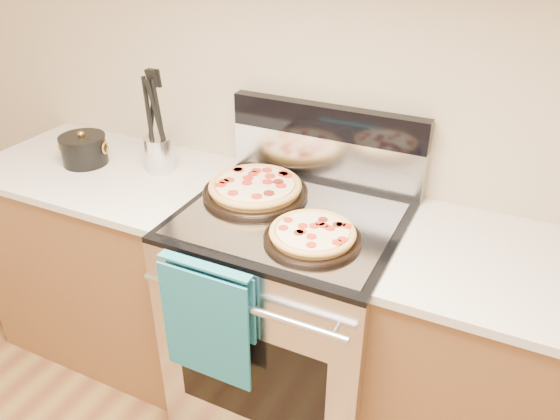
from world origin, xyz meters
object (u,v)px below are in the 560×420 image
at_px(utensil_crock, 160,154).
at_px(saucepan, 84,151).
at_px(range_body, 290,319).
at_px(pepperoni_pizza_front, 312,235).
at_px(pepperoni_pizza_back, 255,188).

bearing_deg(utensil_crock, saucepan, -166.27).
bearing_deg(saucepan, range_body, -2.08).
bearing_deg(saucepan, pepperoni_pizza_front, -8.21).
distance_m(pepperoni_pizza_front, utensil_crock, 0.80).
xyz_separation_m(utensil_crock, saucepan, (-0.33, -0.08, -0.02)).
bearing_deg(range_body, saucepan, 177.92).
height_order(range_body, pepperoni_pizza_back, pepperoni_pizza_back).
bearing_deg(pepperoni_pizza_back, range_body, -21.25).
bearing_deg(utensil_crock, pepperoni_pizza_front, -17.23).
relative_size(range_body, utensil_crock, 6.20).
relative_size(pepperoni_pizza_back, pepperoni_pizza_front, 1.23).
relative_size(range_body, saucepan, 4.95).
relative_size(pepperoni_pizza_back, saucepan, 2.09).
distance_m(pepperoni_pizza_back, utensil_crock, 0.46).
height_order(pepperoni_pizza_back, pepperoni_pizza_front, pepperoni_pizza_back).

